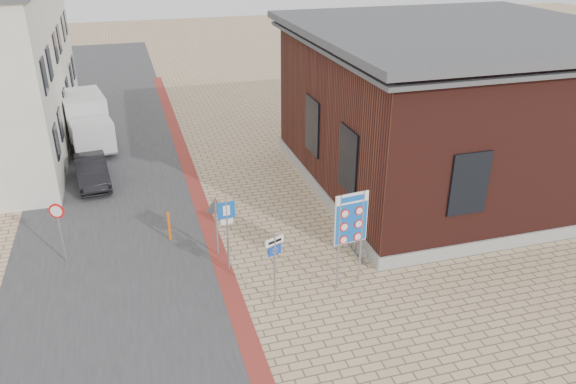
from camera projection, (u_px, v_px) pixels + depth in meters
ground at (303, 303)px, 17.15m from camera, size 120.00×120.00×0.00m
road_strip at (111, 151)px, 28.73m from camera, size 7.00×60.00×0.02m
curb_strip at (193, 181)px, 25.29m from camera, size 0.60×40.00×0.02m
brick_building at (453, 105)px, 24.02m from camera, size 13.00×13.00×6.80m
townhouse_far at (4, 42)px, 33.33m from camera, size 7.40×6.40×8.30m
bike_rack at (356, 247)px, 19.62m from camera, size 0.08×1.80×0.60m
sedan at (92, 171)px, 24.82m from camera, size 1.70×3.86×1.23m
box_truck at (87, 121)px, 28.85m from camera, size 2.77×5.24×2.60m
border_sign at (351, 220)px, 16.99m from camera, size 1.11×0.19×3.26m
essen_sign at (275, 257)px, 16.52m from camera, size 0.62×0.27×2.40m
parking_sign at (227, 223)px, 18.08m from camera, size 0.57×0.10×2.58m
yield_sign at (216, 213)px, 18.96m from camera, size 0.73×0.35×2.17m
speed_sign at (59, 224)px, 18.59m from camera, size 0.51×0.20×2.24m
bollard at (169, 226)px, 20.34m from camera, size 0.12×0.12×1.13m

